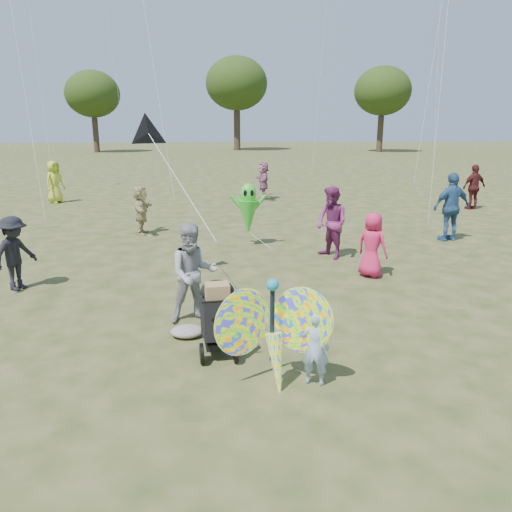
{
  "coord_description": "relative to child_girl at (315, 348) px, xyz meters",
  "views": [
    {
      "loc": [
        -0.9,
        -6.79,
        3.34
      ],
      "look_at": [
        -0.2,
        1.5,
        1.1
      ],
      "focal_mm": 35.0,
      "sensor_mm": 36.0,
      "label": 1
    }
  ],
  "objects": [
    {
      "name": "crowd_a",
      "position": [
        2.18,
        4.57,
        0.21
      ],
      "size": [
        0.81,
        0.83,
        1.44
      ],
      "primitive_type": "imported",
      "rotation": [
        0.0,
        0.0,
        2.29
      ],
      "color": "#D32154",
      "rests_on": "ground"
    },
    {
      "name": "crowd_c",
      "position": [
        5.51,
        7.8,
        0.47
      ],
      "size": [
        1.23,
        0.71,
        1.97
      ],
      "primitive_type": "imported",
      "rotation": [
        0.0,
        0.0,
        3.35
      ],
      "color": "#305785",
      "rests_on": "ground"
    },
    {
      "name": "crowd_b",
      "position": [
        -5.32,
        4.31,
        0.25
      ],
      "size": [
        0.96,
        1.14,
        1.53
      ],
      "primitive_type": "imported",
      "rotation": [
        0.0,
        0.0,
        1.09
      ],
      "color": "black",
      "rests_on": "ground"
    },
    {
      "name": "delta_kite_rig",
      "position": [
        -2.54,
        4.55,
        2.6
      ],
      "size": [
        1.76,
        2.49,
        2.16
      ],
      "color": "black",
      "rests_on": "ground"
    },
    {
      "name": "tree_line",
      "position": [
        3.3,
        45.95,
        6.35
      ],
      "size": [
        91.78,
        33.6,
        10.79
      ],
      "color": "#3A2D21",
      "rests_on": "ground"
    },
    {
      "name": "crowd_d",
      "position": [
        -3.49,
        9.45,
        0.23
      ],
      "size": [
        0.53,
        1.41,
        1.49
      ],
      "primitive_type": "imported",
      "rotation": [
        0.0,
        0.0,
        1.51
      ],
      "color": "tan",
      "rests_on": "ground"
    },
    {
      "name": "child_girl",
      "position": [
        0.0,
        0.0,
        0.0
      ],
      "size": [
        0.43,
        0.35,
        1.02
      ],
      "primitive_type": "imported",
      "rotation": [
        0.0,
        0.0,
        2.83
      ],
      "color": "#95AED4",
      "rests_on": "ground"
    },
    {
      "name": "butterfly_kite",
      "position": [
        -0.54,
        0.01,
        0.2
      ],
      "size": [
        1.74,
        0.75,
        1.66
      ],
      "color": "#FF282B",
      "rests_on": "ground"
    },
    {
      "name": "alien_kite",
      "position": [
        -0.34,
        7.64,
        0.46
      ],
      "size": [
        1.12,
        0.69,
        1.74
      ],
      "color": "green",
      "rests_on": "ground"
    },
    {
      "name": "crowd_g",
      "position": [
        -7.98,
        15.95,
        0.37
      ],
      "size": [
        0.94,
        1.03,
        1.77
      ],
      "primitive_type": "imported",
      "rotation": [
        0.0,
        0.0,
        1.01
      ],
      "color": "#B7C92F",
      "rests_on": "ground"
    },
    {
      "name": "crowd_j",
      "position": [
        0.91,
        16.17,
        0.31
      ],
      "size": [
        0.53,
        1.54,
        1.65
      ],
      "primitive_type": "imported",
      "rotation": [
        0.0,
        0.0,
        4.74
      ],
      "color": "#A25C7F",
      "rests_on": "ground"
    },
    {
      "name": "crowd_e",
      "position": [
        1.65,
        6.21,
        0.39
      ],
      "size": [
        1.01,
        1.09,
        1.8
      ],
      "primitive_type": "imported",
      "rotation": [
        0.0,
        0.0,
        5.18
      ],
      "color": "#7C2963",
      "rests_on": "ground"
    },
    {
      "name": "adult_man",
      "position": [
        -1.64,
        2.3,
        0.35
      ],
      "size": [
        0.95,
        0.81,
        1.72
      ],
      "primitive_type": "imported",
      "rotation": [
        0.0,
        0.0,
        0.21
      ],
      "color": "#949499",
      "rests_on": "ground"
    },
    {
      "name": "ground",
      "position": [
        -0.36,
        0.96,
        -0.51
      ],
      "size": [
        160.0,
        160.0,
        0.0
      ],
      "primitive_type": "plane",
      "color": "#51592B",
      "rests_on": "ground"
    },
    {
      "name": "jogging_stroller",
      "position": [
        -1.25,
        1.1,
        0.1
      ],
      "size": [
        0.56,
        1.08,
        1.09
      ],
      "rotation": [
        0.0,
        0.0,
        0.11
      ],
      "color": "black",
      "rests_on": "ground"
    },
    {
      "name": "grey_bag",
      "position": [
        -1.74,
        1.66,
        -0.43
      ],
      "size": [
        0.54,
        0.44,
        0.17
      ],
      "primitive_type": "ellipsoid",
      "color": "gray",
      "rests_on": "ground"
    },
    {
      "name": "crowd_h",
      "position": [
        8.88,
        12.9,
        0.36
      ],
      "size": [
        1.1,
        0.68,
        1.75
      ],
      "primitive_type": "imported",
      "rotation": [
        0.0,
        0.0,
        3.4
      ],
      "color": "#511B1D",
      "rests_on": "ground"
    }
  ]
}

